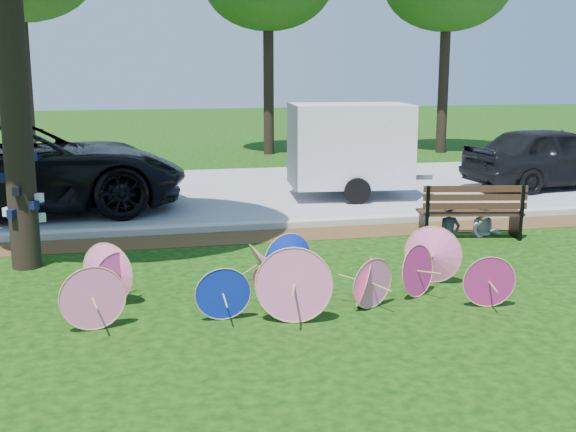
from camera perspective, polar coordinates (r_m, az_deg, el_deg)
The scene contains 11 objects.
ground at distance 8.80m, azimuth -0.36°, elevation -8.51°, with size 90.00×90.00×0.00m, color black.
mulch_strip at distance 13.05m, azimuth -4.53°, elevation -1.76°, with size 90.00×1.00×0.01m, color #472D16.
curb at distance 13.71m, azimuth -4.94°, elevation -0.86°, with size 90.00×0.30×0.12m, color #B7B5AD.
street at distance 17.77m, azimuth -6.73°, elevation 1.83°, with size 90.00×8.00×0.01m, color gray.
parasol_pile at distance 9.37m, azimuth -0.29°, elevation -4.78°, with size 5.68×2.29×0.95m.
black_van at distance 16.10m, azimuth -20.74°, elevation 3.61°, with size 3.24×7.03×1.95m, color black.
dark_pickup at distance 19.55m, azimuth 20.19°, elevation 4.40°, with size 1.85×4.61×1.57m, color black.
cargo_trailer at distance 16.95m, azimuth 4.94°, elevation 5.62°, with size 2.70×1.71×2.49m, color silver.
park_bench at distance 13.43m, azimuth 14.15°, elevation 0.43°, with size 1.88×0.71×0.98m, color black, non-canonical shape.
person_left at distance 13.31m, azimuth 12.72°, elevation 0.74°, with size 0.41×0.27×1.14m, color #353B49.
person_right at distance 13.62m, azimuth 15.39°, elevation 0.92°, with size 0.57×0.44×1.17m, color silver.
Camera 1 is at (-1.73, -8.07, 3.05)m, focal length 45.00 mm.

